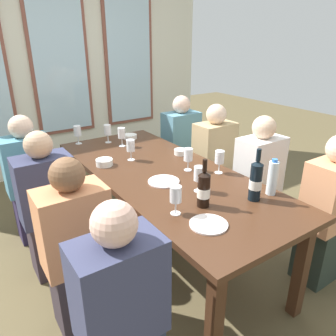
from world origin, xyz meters
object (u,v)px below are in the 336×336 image
wine_glass_4 (122,134)px  water_bottle (273,178)px  tasting_bowl_2 (181,152)px  seated_person_3 (213,163)px  tasting_bowl_0 (130,137)px  seated_person_4 (121,318)px  white_plate_0 (209,224)px  wine_glass_0 (107,130)px  wine_glass_2 (188,155)px  seated_person_1 (258,183)px  dining_table (164,181)px  wine_bottle_0 (204,189)px  seated_person_7 (181,148)px  seated_person_5 (327,215)px  seated_person_6 (31,182)px  wine_glass_5 (176,196)px  wine_glass_3 (199,175)px  white_plate_1 (164,181)px  tasting_bowl_1 (104,162)px  wine_glass_7 (131,146)px  wine_glass_1 (77,132)px  wine_bottle_1 (256,181)px  seated_person_2 (49,209)px  wine_glass_6 (220,158)px

wine_glass_4 → water_bottle: bearing=-75.8°
tasting_bowl_2 → seated_person_3: (0.46, 0.08, -0.24)m
tasting_bowl_0 → seated_person_4: 2.03m
tasting_bowl_0 → white_plate_0: bearing=-103.4°
wine_glass_0 → wine_glass_2: size_ratio=1.00×
seated_person_1 → dining_table: bearing=163.2°
wine_bottle_0 → seated_person_7: seated_person_7 is taller
seated_person_5 → seated_person_6: 2.36m
wine_glass_5 → seated_person_6: 1.55m
dining_table → wine_bottle_0: size_ratio=7.33×
wine_glass_2 → dining_table: bearing=155.0°
tasting_bowl_2 → wine_glass_3: 0.72m
white_plate_1 → wine_bottle_0: 0.43m
seated_person_3 → seated_person_5: (0.00, -1.19, 0.00)m
tasting_bowl_1 → seated_person_7: size_ratio=0.12×
tasting_bowl_0 → seated_person_3: (0.61, -0.57, -0.23)m
wine_glass_0 → seated_person_6: bearing=-177.4°
tasting_bowl_0 → tasting_bowl_2: (0.15, -0.65, 0.00)m
tasting_bowl_0 → water_bottle: water_bottle is taller
wine_glass_4 → wine_glass_3: bearing=-90.2°
wine_glass_2 → wine_glass_7: bearing=120.5°
seated_person_5 → wine_glass_5: bearing=163.7°
wine_glass_4 → seated_person_3: (0.78, -0.40, -0.34)m
wine_glass_1 → white_plate_1: bearing=-80.6°
white_plate_0 → seated_person_3: (1.00, 1.07, -0.22)m
wine_bottle_1 → tasting_bowl_2: (0.11, 0.93, -0.11)m
seated_person_3 → seated_person_7: same height
white_plate_0 → seated_person_2: bearing=119.1°
wine_bottle_0 → tasting_bowl_0: 1.49m
wine_bottle_1 → seated_person_3: (0.57, 1.01, -0.34)m
tasting_bowl_1 → seated_person_4: seated_person_4 is taller
white_plate_0 → wine_glass_3: wine_glass_3 is taller
wine_glass_1 → white_plate_0: bearing=-87.1°
wine_bottle_0 → dining_table: bearing=80.8°
tasting_bowl_1 → wine_glass_5: (0.03, -0.92, 0.09)m
wine_glass_1 → seated_person_3: 1.34m
seated_person_6 → seated_person_4: bearing=-90.0°
seated_person_4 → seated_person_3: bearing=36.6°
wine_glass_3 → seated_person_7: size_ratio=0.16×
white_plate_1 → seated_person_2: size_ratio=0.20×
wine_glass_1 → wine_glass_6: 1.41m
wine_bottle_0 → wine_glass_6: wine_bottle_0 is taller
seated_person_1 → seated_person_6: bearing=145.3°
seated_person_1 → seated_person_7: size_ratio=1.00×
tasting_bowl_2 → wine_glass_4: 0.59m
wine_bottle_1 → seated_person_5: bearing=-17.7°
wine_bottle_0 → wine_glass_6: bearing=37.5°
tasting_bowl_2 → seated_person_7: (0.46, 0.63, -0.24)m
wine_glass_5 → wine_glass_6: same height
tasting_bowl_2 → wine_glass_1: wine_glass_1 is taller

